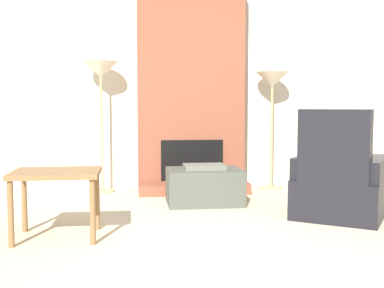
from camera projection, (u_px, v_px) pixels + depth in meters
ground_plane at (252, 277)px, 2.94m from camera, size 24.00×24.00×0.00m
wall_back at (189, 86)px, 6.18m from camera, size 7.06×0.06×2.60m
fireplace at (191, 91)px, 5.98m from camera, size 1.31×0.71×2.60m
ottoman at (204, 186)px, 5.12m from camera, size 0.78×0.57×0.42m
armchair at (340, 187)px, 4.50m from camera, size 1.16×1.19×1.01m
side_table at (56, 180)px, 3.77m from camera, size 0.67×0.53×0.54m
floor_lamp_left at (101, 78)px, 5.75m from camera, size 0.41×0.41×1.57m
floor_lamp_right at (272, 87)px, 6.01m from camera, size 0.41×0.41×1.47m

